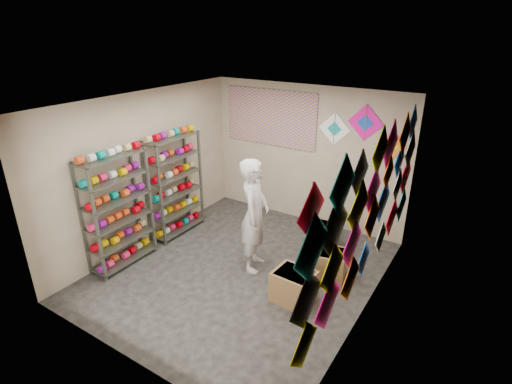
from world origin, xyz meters
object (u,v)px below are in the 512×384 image
Objects in this scene: carton_c at (323,236)px; carton_b at (327,264)px; shelf_rack_front at (118,211)px; shopkeeper at (254,216)px; shelf_rack_back at (175,185)px; carton_a at (294,286)px.

carton_b is at bearing -68.03° from carton_c.
shelf_rack_front is 1.02× the size of shopkeeper.
shelf_rack_front is 3.80× the size of carton_c.
shelf_rack_back is 1.02× the size of shopkeeper.
shelf_rack_front is 3.44× the size of carton_b.
carton_a reaches higher than carton_b.
shelf_rack_back reaches higher than carton_a.
shelf_rack_back reaches higher than carton_b.
shelf_rack_front is at bearing 99.82° from shopkeeper.
shelf_rack_front is at bearing -164.28° from carton_a.
carton_b is 1.10× the size of carton_c.
carton_c is at bearing 40.70° from shelf_rack_front.
carton_b is at bearing -90.51° from shopkeeper.
carton_c is (-0.41, 0.79, -0.01)m from carton_b.
shopkeeper is at bearing 29.26° from shelf_rack_front.
shelf_rack_front is 3.43m from carton_b.
shelf_rack_back is (0.00, 1.30, 0.00)m from shelf_rack_front.
shelf_rack_back is 1.92m from shopkeeper.
carton_c is (2.60, 2.24, -0.73)m from shelf_rack_front.
shopkeeper is 1.54m from carton_c.
carton_a is at bearing -134.09° from shopkeeper.
shopkeeper reaches higher than carton_c.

